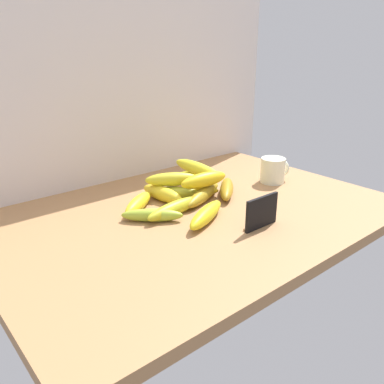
% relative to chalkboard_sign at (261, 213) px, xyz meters
% --- Properties ---
extents(counter_top, '(1.10, 0.76, 0.03)m').
position_rel_chalkboard_sign_xyz_m(counter_top, '(-0.06, 0.18, -0.05)').
color(counter_top, '#A37448').
rests_on(counter_top, ground).
extents(back_wall, '(1.30, 0.02, 0.70)m').
position_rel_chalkboard_sign_xyz_m(back_wall, '(-0.06, 0.57, 0.28)').
color(back_wall, silver).
rests_on(back_wall, ground).
extents(chalkboard_sign, '(0.11, 0.02, 0.08)m').
position_rel_chalkboard_sign_xyz_m(chalkboard_sign, '(0.00, 0.00, 0.00)').
color(chalkboard_sign, black).
rests_on(chalkboard_sign, counter_top).
extents(coffee_mug, '(0.10, 0.08, 0.08)m').
position_rel_chalkboard_sign_xyz_m(coffee_mug, '(0.30, 0.21, 0.00)').
color(coffee_mug, '#E7EBCC').
rests_on(coffee_mug, counter_top).
extents(banana_0, '(0.19, 0.13, 0.04)m').
position_rel_chalkboard_sign_xyz_m(banana_0, '(-0.02, 0.28, -0.02)').
color(banana_0, yellow).
rests_on(banana_0, counter_top).
extents(banana_1, '(0.14, 0.13, 0.04)m').
position_rel_chalkboard_sign_xyz_m(banana_1, '(-0.05, 0.30, -0.02)').
color(banana_1, gold).
rests_on(banana_1, counter_top).
extents(banana_2, '(0.20, 0.07, 0.04)m').
position_rel_chalkboard_sign_xyz_m(banana_2, '(-0.12, 0.20, -0.02)').
color(banana_2, gold).
rests_on(banana_2, counter_top).
extents(banana_3, '(0.15, 0.13, 0.03)m').
position_rel_chalkboard_sign_xyz_m(banana_3, '(-0.19, 0.21, -0.02)').
color(banana_3, '#A3BC32').
rests_on(banana_3, counter_top).
extents(banana_4, '(0.06, 0.16, 0.04)m').
position_rel_chalkboard_sign_xyz_m(banana_4, '(-0.09, 0.31, -0.02)').
color(banana_4, yellow).
rests_on(banana_4, counter_top).
extents(banana_5, '(0.16, 0.15, 0.04)m').
position_rel_chalkboard_sign_xyz_m(banana_5, '(0.09, 0.22, -0.02)').
color(banana_5, '#A47D1A').
rests_on(banana_5, counter_top).
extents(banana_6, '(0.20, 0.12, 0.04)m').
position_rel_chalkboard_sign_xyz_m(banana_6, '(0.00, 0.23, -0.02)').
color(banana_6, '#A8891E').
rests_on(banana_6, counter_top).
extents(banana_7, '(0.19, 0.12, 0.04)m').
position_rel_chalkboard_sign_xyz_m(banana_7, '(-0.08, 0.11, -0.02)').
color(banana_7, yellow).
rests_on(banana_7, counter_top).
extents(banana_8, '(0.15, 0.12, 0.04)m').
position_rel_chalkboard_sign_xyz_m(banana_8, '(-0.18, 0.30, -0.02)').
color(banana_8, yellow).
rests_on(banana_8, counter_top).
extents(banana_9, '(0.05, 0.17, 0.04)m').
position_rel_chalkboard_sign_xyz_m(banana_9, '(0.08, 0.34, -0.02)').
color(banana_9, gold).
rests_on(banana_9, counter_top).
extents(banana_10, '(0.16, 0.12, 0.04)m').
position_rel_chalkboard_sign_xyz_m(banana_10, '(-0.05, 0.31, 0.02)').
color(banana_10, gold).
rests_on(banana_10, banana_1).
extents(banana_11, '(0.04, 0.21, 0.04)m').
position_rel_chalkboard_sign_xyz_m(banana_11, '(0.07, 0.34, 0.02)').
color(banana_11, yellow).
rests_on(banana_11, banana_9).
extents(banana_12, '(0.16, 0.06, 0.04)m').
position_rel_chalkboard_sign_xyz_m(banana_12, '(0.02, 0.24, 0.02)').
color(banana_12, yellow).
rests_on(banana_12, banana_6).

